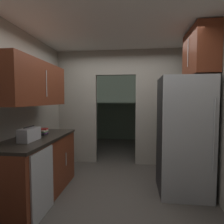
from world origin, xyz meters
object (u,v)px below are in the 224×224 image
at_px(refrigerator, 183,136).
at_px(dishwasher, 43,183).
at_px(book_stack, 43,132).
at_px(boombox, 29,134).

bearing_deg(refrigerator, dishwasher, -155.42).
relative_size(refrigerator, book_stack, 10.97).
height_order(dishwasher, boombox, boombox).
relative_size(boombox, book_stack, 2.16).
bearing_deg(boombox, book_stack, 92.40).
distance_m(refrigerator, book_stack, 2.25).
xyz_separation_m(refrigerator, boombox, (-2.22, -0.66, 0.09)).
xyz_separation_m(boombox, book_stack, (-0.02, 0.45, -0.04)).
bearing_deg(dishwasher, refrigerator, 24.58).
height_order(refrigerator, boombox, refrigerator).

